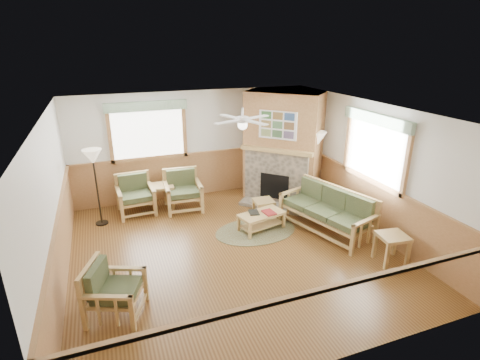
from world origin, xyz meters
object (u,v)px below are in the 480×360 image
object	(u,v)px
floor_lamp_left	(97,188)
sofa	(326,211)
armchair_back_right	(183,191)
armchair_back_left	(136,195)
armchair_left	(115,290)
coffee_table	(261,221)
end_table_sofa	(391,248)
floor_lamp_right	(315,169)
end_table_chairs	(163,196)
footstool	(264,208)

from	to	relation	value
floor_lamp_left	sofa	bearing A→B (deg)	-24.25
armchair_back_right	floor_lamp_left	distance (m)	1.93
armchair_back_left	armchair_left	distance (m)	3.53
sofa	armchair_back_right	world-z (taller)	armchair_back_right
coffee_table	floor_lamp_left	bearing A→B (deg)	141.58
sofa	armchair_back_left	xyz separation A→B (m)	(-3.67, 2.30, -0.01)
end_table_sofa	floor_lamp_right	xyz separation A→B (m)	(0.00, 2.72, 0.65)
armchair_left	coffee_table	xyz separation A→B (m)	(3.06, 1.68, -0.23)
end_table_chairs	coffee_table	bearing A→B (deg)	-46.66
sofa	floor_lamp_right	distance (m)	1.42
armchair_back_left	coffee_table	world-z (taller)	armchair_back_left
armchair_back_left	coffee_table	xyz separation A→B (m)	(2.42, -1.79, -0.26)
sofa	end_table_chairs	world-z (taller)	sofa
footstool	armchair_left	bearing A→B (deg)	-145.71
armchair_back_left	end_table_sofa	size ratio (longest dim) A/B	1.62
armchair_back_left	floor_lamp_left	size ratio (longest dim) A/B	0.52
armchair_left	end_table_chairs	size ratio (longest dim) A/B	1.43
sofa	end_table_sofa	distance (m)	1.54
coffee_table	floor_lamp_right	bearing A→B (deg)	10.09
end_table_sofa	coffee_table	bearing A→B (deg)	130.92
end_table_chairs	floor_lamp_left	world-z (taller)	floor_lamp_left
end_table_chairs	floor_lamp_left	bearing A→B (deg)	-164.87
sofa	armchair_back_right	xyz separation A→B (m)	(-2.58, 2.14, 0.01)
armchair_back_right	footstool	xyz separation A→B (m)	(1.66, -0.99, -0.28)
armchair_back_right	footstool	distance (m)	1.95
coffee_table	floor_lamp_left	world-z (taller)	floor_lamp_left
armchair_back_left	floor_lamp_right	distance (m)	4.28
armchair_back_left	end_table_sofa	world-z (taller)	armchair_back_left
footstool	floor_lamp_left	xyz separation A→B (m)	(-3.54, 0.86, 0.67)
sofa	floor_lamp_left	size ratio (longest dim) A/B	1.16
coffee_table	sofa	bearing A→B (deg)	-35.88
floor_lamp_left	floor_lamp_right	distance (m)	4.98
end_table_chairs	floor_lamp_left	distance (m)	1.59
armchair_back_right	armchair_left	size ratio (longest dim) A/B	1.11
end_table_sofa	floor_lamp_right	size ratio (longest dim) A/B	0.30
armchair_left	floor_lamp_left	world-z (taller)	floor_lamp_left
armchair_left	footstool	size ratio (longest dim) A/B	1.92
coffee_table	end_table_chairs	xyz separation A→B (m)	(-1.78, 1.88, 0.10)
end_table_chairs	floor_lamp_right	bearing A→B (deg)	-18.06
footstool	end_table_chairs	bearing A→B (deg)	149.28
armchair_back_left	end_table_sofa	xyz separation A→B (m)	(4.13, -3.76, -0.17)
coffee_table	footstool	size ratio (longest dim) A/B	2.22
armchair_back_right	armchair_left	bearing A→B (deg)	-114.51
armchair_left	end_table_chairs	distance (m)	3.79
armchair_back_left	armchair_back_right	world-z (taller)	armchair_back_right
footstool	floor_lamp_left	distance (m)	3.71
end_table_chairs	armchair_back_right	bearing A→B (deg)	-30.39
sofa	armchair_back_left	world-z (taller)	sofa
armchair_back_left	armchair_left	size ratio (longest dim) A/B	1.08
coffee_table	armchair_back_left	bearing A→B (deg)	130.05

